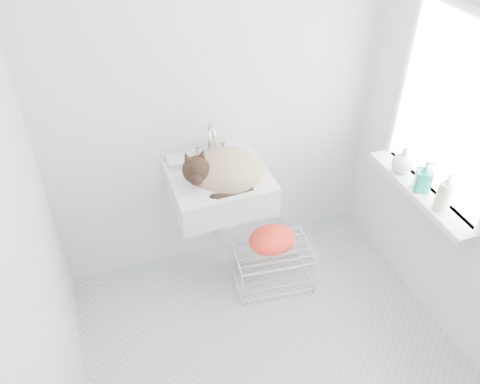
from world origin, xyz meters
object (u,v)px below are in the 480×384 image
object	(u,v)px
bottle_a	(440,208)
cat	(222,171)
sink	(219,175)
bottle_b	(420,190)
bottle_c	(400,171)
wire_rack	(272,265)

from	to	relation	value
bottle_a	cat	bearing A→B (deg)	146.41
sink	bottle_a	distance (m)	1.30
cat	bottle_a	size ratio (longest dim) A/B	2.63
sink	bottle_a	size ratio (longest dim) A/B	2.98
sink	cat	bearing A→B (deg)	-58.77
cat	bottle_b	bearing A→B (deg)	-13.45
bottle_b	bottle_c	size ratio (longest dim) A/B	1.16
bottle_b	bottle_a	bearing A→B (deg)	-90.00
cat	bottle_b	world-z (taller)	cat
bottle_c	sink	bearing A→B (deg)	162.38
sink	cat	world-z (taller)	cat
bottle_a	bottle_b	bearing A→B (deg)	90.00
wire_rack	bottle_b	size ratio (longest dim) A/B	2.53
sink	cat	distance (m)	0.05
bottle_c	cat	bearing A→B (deg)	163.10
sink	bottle_b	size ratio (longest dim) A/B	3.04
cat	bottle_a	world-z (taller)	cat
cat	bottle_b	xyz separation A→B (m)	(1.06, -0.52, -0.04)
cat	bottle_c	bearing A→B (deg)	-4.16
sink	bottle_c	distance (m)	1.13
bottle_c	wire_rack	bearing A→B (deg)	170.15
sink	wire_rack	distance (m)	0.79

